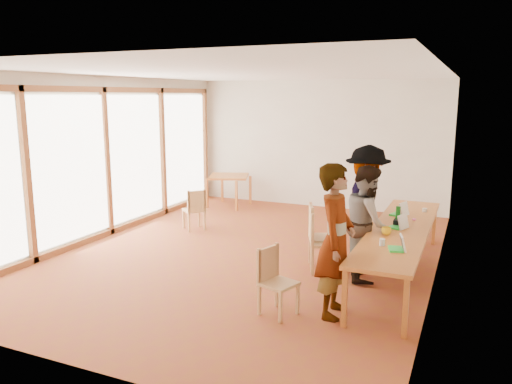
% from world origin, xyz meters
% --- Properties ---
extents(ground, '(8.00, 8.00, 0.00)m').
position_xyz_m(ground, '(0.00, 0.00, 0.00)').
color(ground, brown).
rests_on(ground, ground).
extents(wall_back, '(6.00, 0.10, 3.00)m').
position_xyz_m(wall_back, '(0.00, 4.00, 1.50)').
color(wall_back, silver).
rests_on(wall_back, ground).
extents(wall_front, '(6.00, 0.10, 3.00)m').
position_xyz_m(wall_front, '(0.00, -4.00, 1.50)').
color(wall_front, silver).
rests_on(wall_front, ground).
extents(wall_right, '(0.10, 8.00, 3.00)m').
position_xyz_m(wall_right, '(3.00, 0.00, 1.50)').
color(wall_right, silver).
rests_on(wall_right, ground).
extents(window_wall, '(0.10, 8.00, 3.00)m').
position_xyz_m(window_wall, '(-2.96, 0.00, 1.50)').
color(window_wall, white).
rests_on(window_wall, ground).
extents(ceiling, '(6.00, 8.00, 0.04)m').
position_xyz_m(ceiling, '(0.00, 0.00, 3.02)').
color(ceiling, white).
rests_on(ceiling, wall_back).
extents(communal_table, '(0.80, 4.00, 0.75)m').
position_xyz_m(communal_table, '(2.50, -0.13, 0.70)').
color(communal_table, '#C96B2C').
rests_on(communal_table, ground).
extents(side_table, '(0.90, 0.90, 0.75)m').
position_xyz_m(side_table, '(-1.97, 3.17, 0.67)').
color(side_table, '#C96B2C').
rests_on(side_table, ground).
extents(chair_near, '(0.49, 0.49, 0.44)m').
position_xyz_m(chair_near, '(1.26, -2.03, 0.51)').
color(chair_near, tan).
rests_on(chair_near, ground).
extents(chair_mid, '(0.56, 0.56, 0.50)m').
position_xyz_m(chair_mid, '(1.33, -0.38, 0.57)').
color(chair_mid, tan).
rests_on(chair_mid, ground).
extents(chair_far, '(0.60, 0.60, 0.53)m').
position_xyz_m(chair_far, '(1.27, -0.22, 0.61)').
color(chair_far, tan).
rests_on(chair_far, ground).
extents(chair_empty, '(0.49, 0.49, 0.45)m').
position_xyz_m(chair_empty, '(1.57, 1.49, 0.52)').
color(chair_empty, tan).
rests_on(chair_empty, ground).
extents(chair_spare, '(0.54, 0.54, 0.44)m').
position_xyz_m(chair_spare, '(-1.57, 0.90, 0.51)').
color(chair_spare, tan).
rests_on(chair_spare, ground).
extents(person_near, '(0.48, 0.70, 1.87)m').
position_xyz_m(person_near, '(1.96, -1.78, 0.94)').
color(person_near, gray).
rests_on(person_near, ground).
extents(person_mid, '(0.83, 0.96, 1.67)m').
position_xyz_m(person_mid, '(2.06, -0.38, 0.84)').
color(person_mid, gray).
rests_on(person_mid, ground).
extents(person_far, '(0.80, 1.27, 1.88)m').
position_xyz_m(person_far, '(1.89, 0.38, 0.94)').
color(person_far, gray).
rests_on(person_far, ground).
extents(laptop_near, '(0.25, 0.27, 0.20)m').
position_xyz_m(laptop_near, '(2.63, -1.25, 0.80)').
color(laptop_near, '#2CDA43').
rests_on(laptop_near, communal_table).
extents(laptop_mid, '(0.29, 0.31, 0.21)m').
position_xyz_m(laptop_mid, '(2.50, -0.18, 0.81)').
color(laptop_mid, '#2CDA43').
rests_on(laptop_mid, communal_table).
extents(laptop_far, '(0.30, 0.31, 0.22)m').
position_xyz_m(laptop_far, '(2.40, 0.63, 0.81)').
color(laptop_far, '#2CDA43').
rests_on(laptop_far, communal_table).
extents(yellow_mug, '(0.17, 0.17, 0.11)m').
position_xyz_m(yellow_mug, '(2.37, -0.60, 0.80)').
color(yellow_mug, '#E8B410').
rests_on(yellow_mug, communal_table).
extents(green_bottle, '(0.07, 0.07, 0.28)m').
position_xyz_m(green_bottle, '(2.43, 0.02, 0.89)').
color(green_bottle, '#166F1C').
rests_on(green_bottle, communal_table).
extents(clear_glass, '(0.07, 0.07, 0.09)m').
position_xyz_m(clear_glass, '(2.40, -1.14, 0.80)').
color(clear_glass, silver).
rests_on(clear_glass, communal_table).
extents(condiment_cup, '(0.08, 0.08, 0.06)m').
position_xyz_m(condiment_cup, '(2.72, 1.06, 0.78)').
color(condiment_cup, white).
rests_on(condiment_cup, communal_table).
extents(pink_phone, '(0.05, 0.10, 0.01)m').
position_xyz_m(pink_phone, '(2.62, 0.43, 0.76)').
color(pink_phone, '#F050A3').
rests_on(pink_phone, communal_table).
extents(black_pouch, '(0.16, 0.26, 0.09)m').
position_xyz_m(black_pouch, '(2.46, 0.01, 0.80)').
color(black_pouch, black).
rests_on(black_pouch, communal_table).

